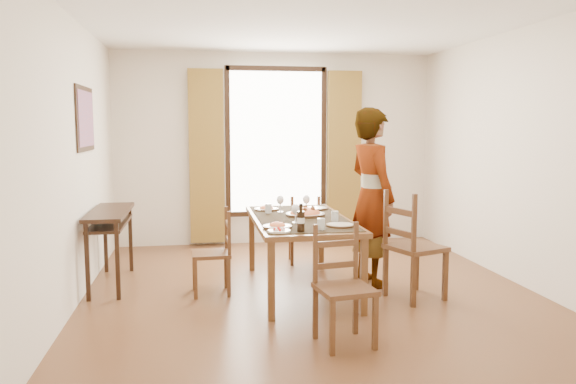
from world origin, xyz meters
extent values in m
plane|color=#4F3618|center=(0.00, 0.00, 0.00)|extent=(5.00, 5.00, 0.00)
cube|color=silver|center=(0.00, 2.50, 1.35)|extent=(4.50, 0.10, 2.70)
cube|color=silver|center=(0.00, -2.50, 1.35)|extent=(4.50, 0.10, 2.70)
cube|color=silver|center=(-2.25, 0.00, 1.35)|extent=(0.10, 5.00, 2.70)
cube|color=silver|center=(2.25, 0.00, 1.35)|extent=(0.10, 5.00, 2.70)
cube|color=white|center=(0.00, 0.00, 2.72)|extent=(4.50, 5.00, 0.04)
cube|color=white|center=(0.00, 2.47, 1.45)|extent=(1.30, 0.04, 2.00)
cube|color=olive|center=(-0.98, 2.41, 1.25)|extent=(0.48, 0.10, 2.40)
cube|color=olive|center=(0.98, 2.41, 1.25)|extent=(0.48, 0.10, 2.40)
cube|color=black|center=(-2.24, 0.60, 1.75)|extent=(0.02, 0.86, 0.66)
cube|color=#C93E25|center=(-2.23, 0.60, 1.75)|extent=(0.01, 0.76, 0.56)
cube|color=black|center=(-2.03, 0.60, 0.78)|extent=(0.38, 1.20, 0.04)
cube|color=black|center=(-2.03, 0.60, 0.66)|extent=(0.34, 1.10, 0.03)
cube|color=black|center=(-2.17, 0.05, 0.38)|extent=(0.04, 0.04, 0.76)
cube|color=black|center=(-2.17, 1.15, 0.38)|extent=(0.04, 0.04, 0.76)
cube|color=black|center=(-1.89, 0.05, 0.38)|extent=(0.04, 0.04, 0.76)
cube|color=black|center=(-1.89, 1.15, 0.38)|extent=(0.04, 0.04, 0.76)
cube|color=brown|center=(-0.09, 0.09, 0.72)|extent=(0.95, 1.85, 0.05)
cube|color=black|center=(-0.09, 0.09, 0.75)|extent=(0.87, 1.70, 0.01)
cube|color=brown|center=(-0.50, -0.77, 0.35)|extent=(0.06, 0.06, 0.70)
cube|color=brown|center=(-0.50, 0.96, 0.35)|extent=(0.06, 0.06, 0.70)
cube|color=brown|center=(0.32, -0.77, 0.35)|extent=(0.06, 0.06, 0.70)
cube|color=brown|center=(0.32, 0.96, 0.35)|extent=(0.06, 0.06, 0.70)
cube|color=brown|center=(-0.99, 0.11, 0.40)|extent=(0.39, 0.39, 0.04)
cube|color=brown|center=(-1.16, 0.27, 0.20)|extent=(0.04, 0.04, 0.40)
cube|color=brown|center=(-0.84, 0.28, 0.20)|extent=(0.04, 0.04, 0.40)
cube|color=brown|center=(-1.15, -0.05, 0.20)|extent=(0.04, 0.04, 0.40)
cube|color=brown|center=(-0.83, -0.04, 0.20)|extent=(0.04, 0.04, 0.40)
cube|color=brown|center=(-0.83, 0.28, 0.63)|extent=(0.03, 0.03, 0.45)
cube|color=brown|center=(-0.82, -0.04, 0.63)|extent=(0.03, 0.03, 0.45)
cube|color=brown|center=(-0.82, 0.12, 0.54)|extent=(0.04, 0.32, 0.04)
cube|color=brown|center=(-0.82, 0.12, 0.70)|extent=(0.04, 0.32, 0.04)
cube|color=brown|center=(0.17, 1.23, 0.40)|extent=(0.41, 0.41, 0.04)
cube|color=brown|center=(0.34, 1.37, 0.20)|extent=(0.04, 0.04, 0.40)
cube|color=brown|center=(0.31, 1.06, 0.20)|extent=(0.04, 0.04, 0.40)
cube|color=brown|center=(0.03, 1.40, 0.20)|extent=(0.04, 0.04, 0.40)
cube|color=brown|center=(0.00, 1.09, 0.20)|extent=(0.04, 0.04, 0.40)
cube|color=brown|center=(0.31, 1.05, 0.62)|extent=(0.03, 0.03, 0.44)
cube|color=brown|center=(-0.01, 1.08, 0.62)|extent=(0.03, 0.03, 0.44)
cube|color=brown|center=(0.15, 1.06, 0.53)|extent=(0.32, 0.05, 0.04)
cube|color=brown|center=(0.15, 1.06, 0.69)|extent=(0.32, 0.05, 0.04)
cube|color=brown|center=(-0.01, -1.38, 0.44)|extent=(0.46, 0.46, 0.04)
cube|color=brown|center=(-0.16, -1.58, 0.22)|extent=(0.04, 0.04, 0.44)
cube|color=brown|center=(-0.21, -1.24, 0.22)|extent=(0.04, 0.04, 0.44)
cube|color=brown|center=(0.18, -1.53, 0.22)|extent=(0.04, 0.04, 0.44)
cube|color=brown|center=(0.13, -1.19, 0.22)|extent=(0.04, 0.04, 0.44)
cube|color=brown|center=(-0.21, -1.23, 0.68)|extent=(0.03, 0.03, 0.48)
cube|color=brown|center=(0.13, -1.18, 0.68)|extent=(0.03, 0.03, 0.48)
cube|color=brown|center=(-0.04, -1.20, 0.58)|extent=(0.35, 0.08, 0.05)
cube|color=brown|center=(-0.04, -1.20, 0.75)|extent=(0.35, 0.08, 0.05)
cube|color=brown|center=(0.97, -0.36, 0.50)|extent=(0.60, 0.60, 0.04)
cube|color=brown|center=(1.23, -0.48, 0.25)|extent=(0.04, 0.04, 0.50)
cube|color=brown|center=(0.85, -0.62, 0.25)|extent=(0.04, 0.04, 0.50)
cube|color=brown|center=(1.09, -0.11, 0.25)|extent=(0.04, 0.04, 0.50)
cube|color=brown|center=(0.71, -0.25, 0.25)|extent=(0.04, 0.04, 0.50)
cube|color=brown|center=(0.84, -0.63, 0.78)|extent=(0.04, 0.04, 0.56)
cube|color=brown|center=(0.70, -0.25, 0.78)|extent=(0.04, 0.04, 0.56)
cube|color=brown|center=(0.77, -0.44, 0.67)|extent=(0.17, 0.39, 0.06)
cube|color=brown|center=(0.77, -0.44, 0.87)|extent=(0.17, 0.39, 0.06)
imported|color=gray|center=(0.70, 0.21, 0.93)|extent=(0.88, 0.76, 1.87)
cylinder|color=silver|center=(0.20, -0.19, 0.81)|extent=(0.07, 0.07, 0.10)
cylinder|color=silver|center=(-0.37, 0.42, 0.81)|extent=(0.07, 0.07, 0.10)
cylinder|color=silver|center=(-0.03, -0.60, 0.81)|extent=(0.07, 0.07, 0.10)
camera|label=1|loc=(-1.12, -5.44, 1.68)|focal=35.00mm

